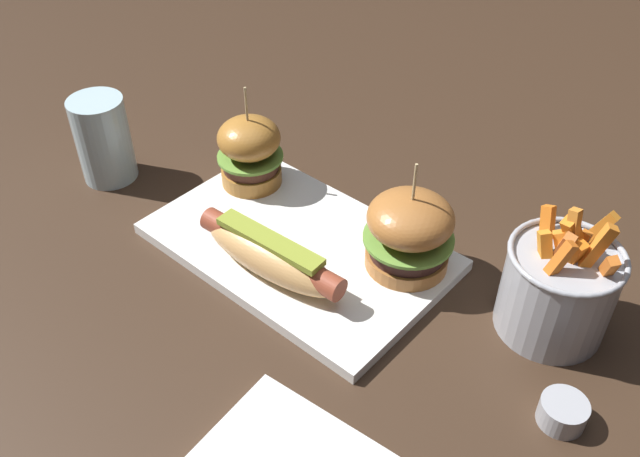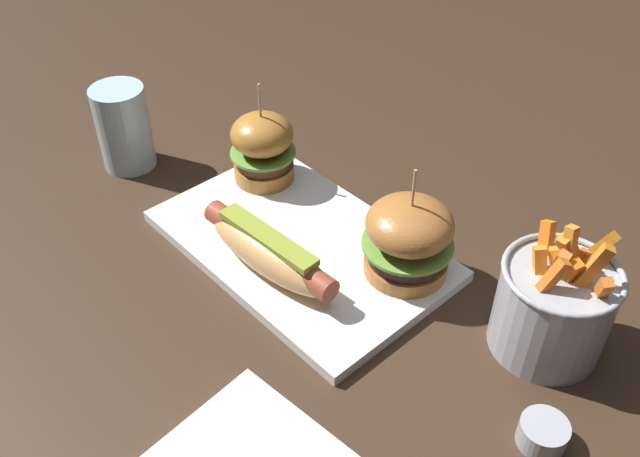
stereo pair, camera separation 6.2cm
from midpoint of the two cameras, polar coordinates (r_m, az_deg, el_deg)
name	(u,v)px [view 2 (the right image)]	position (r m, az deg, el deg)	size (l,w,h in m)	color
ground_plane	(300,249)	(0.81, 0.53, -1.82)	(3.00, 3.00, 0.00)	#382619
platter_main	(300,245)	(0.81, 0.53, -1.45)	(0.35, 0.22, 0.01)	white
hot_dog	(268,251)	(0.75, -2.00, -1.95)	(0.19, 0.06, 0.05)	tan
slider_left	(263,147)	(0.88, -2.80, 6.73)	(0.08, 0.08, 0.14)	#B0732F
slider_right	(408,238)	(0.75, 9.75, -0.88)	(0.10, 0.10, 0.14)	#AC6A32
fries_bucket	(553,306)	(0.72, 21.29, -6.14)	(0.12, 0.12, 0.15)	#A8AAB2
sauce_ramekin	(543,433)	(0.67, 20.78, -15.81)	(0.04, 0.04, 0.03)	#A8AAB2
water_glass	(124,128)	(0.95, -14.31, 8.13)	(0.07, 0.07, 0.12)	silver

